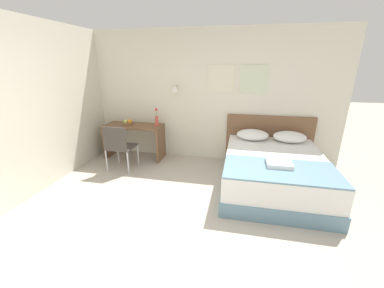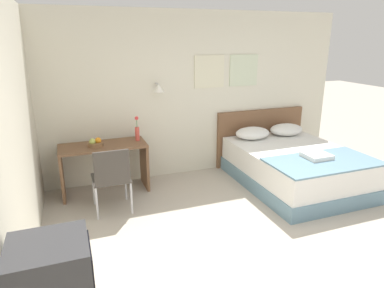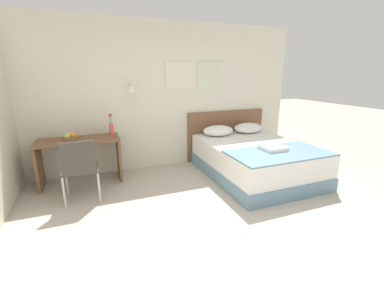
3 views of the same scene
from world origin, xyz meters
name	(u,v)px [view 1 (image 1 of 3)]	position (x,y,z in m)	size (l,w,h in m)	color
ground_plane	(167,236)	(0.00, 0.00, 0.00)	(24.00, 24.00, 0.00)	#B2A899
wall_back	(204,97)	(0.01, 2.65, 1.33)	(5.47, 0.31, 2.65)	beige
bed	(273,171)	(1.37, 1.53, 0.29)	(1.59, 2.07, 0.58)	#66899E
headboard	(268,140)	(1.37, 2.59, 0.50)	(1.71, 0.06, 1.00)	brown
pillow_left	(253,135)	(1.03, 2.29, 0.68)	(0.60, 0.44, 0.20)	white
pillow_right	(290,137)	(1.71, 2.29, 0.68)	(0.60, 0.44, 0.20)	white
throw_blanket	(280,170)	(1.37, 0.93, 0.59)	(1.54, 0.83, 0.02)	#66899E
folded_towel_near_foot	(279,163)	(1.36, 1.07, 0.63)	(0.35, 0.34, 0.06)	white
desk	(134,135)	(-1.45, 2.30, 0.52)	(1.24, 0.54, 0.74)	brown
desk_chair	(119,145)	(-1.44, 1.59, 0.53)	(0.48, 0.48, 0.90)	#3D3833
fruit_bowl	(128,123)	(-1.56, 2.27, 0.79)	(0.22, 0.22, 0.12)	brown
flower_vase	(157,119)	(-0.93, 2.34, 0.88)	(0.06, 0.06, 0.37)	#D14C42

